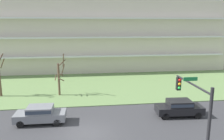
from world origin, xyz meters
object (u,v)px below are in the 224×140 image
(sedan_black_near_left, at_px, (179,107))
(traffic_signal_mast, at_px, (195,109))
(tree_left, at_px, (60,76))
(sedan_gray_center_left, at_px, (40,114))

(sedan_black_near_left, height_order, traffic_signal_mast, traffic_signal_mast)
(tree_left, height_order, traffic_signal_mast, traffic_signal_mast)
(sedan_black_near_left, distance_m, sedan_gray_center_left, 12.90)
(tree_left, relative_size, traffic_signal_mast, 0.95)
(tree_left, relative_size, sedan_black_near_left, 1.18)
(traffic_signal_mast, bearing_deg, sedan_black_near_left, 71.95)
(traffic_signal_mast, bearing_deg, sedan_gray_center_left, 144.20)
(sedan_gray_center_left, bearing_deg, traffic_signal_mast, 145.04)
(sedan_gray_center_left, bearing_deg, sedan_black_near_left, -179.16)
(sedan_black_near_left, relative_size, sedan_gray_center_left, 1.01)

